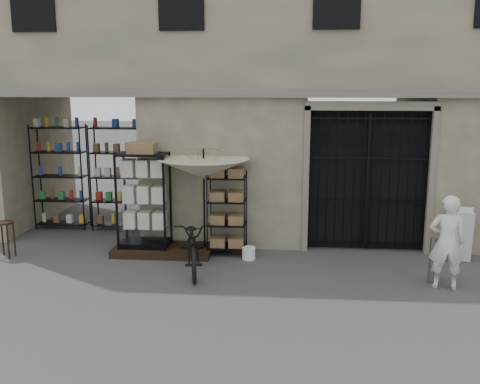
# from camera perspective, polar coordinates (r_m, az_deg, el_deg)

# --- Properties ---
(ground) EXTENTS (80.00, 80.00, 0.00)m
(ground) POSITION_cam_1_polar(r_m,az_deg,el_deg) (9.44, 4.17, -9.85)
(ground) COLOR #232326
(ground) RESTS_ON ground
(main_building) EXTENTS (14.00, 4.00, 9.00)m
(main_building) POSITION_cam_1_polar(r_m,az_deg,el_deg) (12.84, 4.75, 16.24)
(main_building) COLOR gray
(main_building) RESTS_ON ground
(shop_recess) EXTENTS (3.00, 1.70, 3.00)m
(shop_recess) POSITION_cam_1_polar(r_m,az_deg,el_deg) (12.62, -16.43, 2.22)
(shop_recess) COLOR black
(shop_recess) RESTS_ON ground
(shop_shelving) EXTENTS (2.70, 0.50, 2.50)m
(shop_shelving) POSITION_cam_1_polar(r_m,az_deg,el_deg) (13.13, -15.79, 1.50)
(shop_shelving) COLOR black
(shop_shelving) RESTS_ON ground
(iron_gate) EXTENTS (2.50, 0.21, 3.00)m
(iron_gate) POSITION_cam_1_polar(r_m,az_deg,el_deg) (11.36, 13.31, 1.40)
(iron_gate) COLOR black
(iron_gate) RESTS_ON ground
(step_platform) EXTENTS (2.00, 0.90, 0.15)m
(step_platform) POSITION_cam_1_polar(r_m,az_deg,el_deg) (11.16, -8.20, -6.13)
(step_platform) COLOR black
(step_platform) RESTS_ON ground
(display_cabinet) EXTENTS (1.10, 0.86, 2.08)m
(display_cabinet) POSITION_cam_1_polar(r_m,az_deg,el_deg) (11.01, -10.21, -1.38)
(display_cabinet) COLOR black
(display_cabinet) RESTS_ON step_platform
(wire_rack) EXTENTS (0.77, 0.57, 1.70)m
(wire_rack) POSITION_cam_1_polar(r_m,az_deg,el_deg) (10.81, -1.37, -2.42)
(wire_rack) COLOR black
(wire_rack) RESTS_ON ground
(market_umbrella) EXTENTS (1.71, 1.74, 2.62)m
(market_umbrella) POSITION_cam_1_polar(r_m,az_deg,el_deg) (10.63, -3.90, 3.09)
(market_umbrella) COLOR black
(market_umbrella) RESTS_ON ground
(white_bucket) EXTENTS (0.29, 0.29, 0.25)m
(white_bucket) POSITION_cam_1_polar(r_m,az_deg,el_deg) (10.68, 0.94, -6.54)
(white_bucket) COLOR white
(white_bucket) RESTS_ON ground
(bicycle) EXTENTS (0.88, 1.15, 1.95)m
(bicycle) POSITION_cam_1_polar(r_m,az_deg,el_deg) (10.13, -4.95, -8.34)
(bicycle) COLOR black
(bicycle) RESTS_ON ground
(wooden_stool) EXTENTS (0.46, 0.46, 0.74)m
(wooden_stool) POSITION_cam_1_polar(r_m,az_deg,el_deg) (11.70, -23.77, -4.58)
(wooden_stool) COLOR black
(wooden_stool) RESTS_ON ground
(steel_bollard) EXTENTS (0.15, 0.15, 0.81)m
(steel_bollard) POSITION_cam_1_polar(r_m,az_deg,el_deg) (9.99, 19.92, -6.87)
(steel_bollard) COLOR slate
(steel_bollard) RESTS_ON ground
(shopkeeper) EXTENTS (0.76, 1.68, 0.39)m
(shopkeeper) POSITION_cam_1_polar(r_m,az_deg,el_deg) (9.93, 20.86, -9.51)
(shopkeeper) COLOR silver
(shopkeeper) RESTS_ON ground
(easel_sign) EXTENTS (0.62, 0.67, 1.03)m
(easel_sign) POSITION_cam_1_polar(r_m,az_deg,el_deg) (11.30, 22.31, -4.25)
(easel_sign) COLOR silver
(easel_sign) RESTS_ON ground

